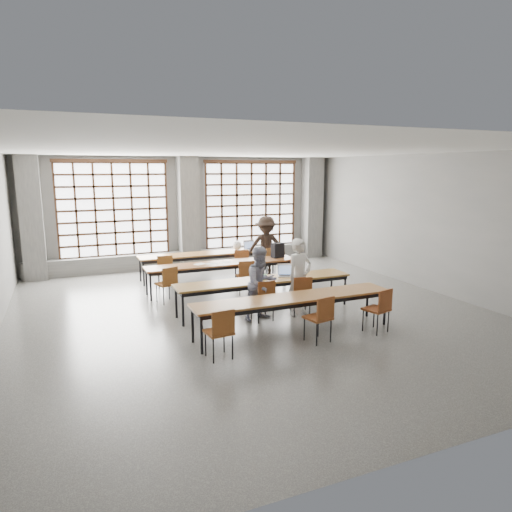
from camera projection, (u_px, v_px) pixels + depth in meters
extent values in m
plane|color=#4D4D4A|center=(251.00, 312.00, 10.09)|extent=(11.00, 11.00, 0.00)
plane|color=silver|center=(251.00, 150.00, 9.43)|extent=(11.00, 11.00, 0.00)
plane|color=slate|center=(186.00, 212.00, 14.73)|extent=(10.00, 0.00, 10.00)
plane|color=slate|center=(450.00, 302.00, 4.79)|extent=(10.00, 0.00, 10.00)
plane|color=slate|center=(431.00, 223.00, 11.68)|extent=(0.00, 11.00, 11.00)
cube|color=#51514E|center=(31.00, 218.00, 12.75)|extent=(0.60, 0.55, 3.50)
cube|color=#51514E|center=(188.00, 212.00, 14.48)|extent=(0.60, 0.55, 3.50)
cube|color=#51514E|center=(312.00, 208.00, 16.20)|extent=(0.60, 0.55, 3.50)
cube|color=white|center=(114.00, 210.00, 13.82)|extent=(3.20, 0.02, 2.80)
cube|color=black|center=(114.00, 210.00, 13.75)|extent=(3.20, 0.05, 2.80)
cube|color=black|center=(117.00, 257.00, 14.02)|extent=(3.32, 0.07, 0.10)
cube|color=black|center=(111.00, 161.00, 13.47)|extent=(3.32, 0.07, 0.10)
cube|color=white|center=(251.00, 205.00, 15.55)|extent=(3.20, 0.02, 2.80)
cube|color=black|center=(252.00, 205.00, 15.47)|extent=(3.20, 0.05, 2.80)
cube|color=black|center=(252.00, 247.00, 15.75)|extent=(3.32, 0.07, 0.10)
cube|color=black|center=(252.00, 162.00, 15.20)|extent=(3.32, 0.07, 0.10)
cube|color=#51514E|center=(189.00, 258.00, 14.83)|extent=(9.80, 0.35, 0.50)
cube|color=brown|center=(209.00, 253.00, 13.18)|extent=(4.00, 0.70, 0.04)
cube|color=black|center=(209.00, 255.00, 13.19)|extent=(3.90, 0.64, 0.08)
cylinder|color=black|center=(144.00, 274.00, 12.25)|extent=(0.05, 0.05, 0.69)
cylinder|color=black|center=(140.00, 269.00, 12.77)|extent=(0.05, 0.05, 0.69)
cylinder|color=black|center=(273.00, 262.00, 13.72)|extent=(0.05, 0.05, 0.69)
cylinder|color=black|center=(265.00, 259.00, 14.25)|extent=(0.05, 0.05, 0.69)
cube|color=brown|center=(223.00, 263.00, 11.80)|extent=(4.00, 0.70, 0.04)
cube|color=black|center=(223.00, 266.00, 11.82)|extent=(3.90, 0.64, 0.08)
cylinder|color=black|center=(151.00, 287.00, 10.87)|extent=(0.05, 0.05, 0.69)
cylinder|color=black|center=(146.00, 281.00, 11.40)|extent=(0.05, 0.05, 0.69)
cylinder|color=black|center=(294.00, 273.00, 12.35)|extent=(0.05, 0.05, 0.69)
cylinder|color=black|center=(284.00, 269.00, 12.87)|extent=(0.05, 0.05, 0.69)
cube|color=brown|center=(265.00, 280.00, 10.05)|extent=(4.00, 0.70, 0.04)
cube|color=black|center=(265.00, 282.00, 10.06)|extent=(3.90, 0.64, 0.08)
cylinder|color=black|center=(183.00, 310.00, 9.12)|extent=(0.05, 0.05, 0.69)
cylinder|color=black|center=(176.00, 302.00, 9.64)|extent=(0.05, 0.05, 0.69)
cylinder|color=black|center=(345.00, 290.00, 10.59)|extent=(0.05, 0.05, 0.69)
cylinder|color=black|center=(331.00, 284.00, 11.12)|extent=(0.05, 0.05, 0.69)
cube|color=brown|center=(294.00, 297.00, 8.67)|extent=(4.00, 0.70, 0.04)
cube|color=black|center=(294.00, 301.00, 8.69)|extent=(3.90, 0.64, 0.08)
cylinder|color=black|center=(202.00, 335.00, 7.74)|extent=(0.05, 0.05, 0.69)
cylinder|color=black|center=(193.00, 324.00, 8.27)|extent=(0.05, 0.05, 0.69)
cylinder|color=black|center=(385.00, 308.00, 9.22)|extent=(0.05, 0.05, 0.69)
cylinder|color=black|center=(367.00, 301.00, 9.74)|extent=(0.05, 0.05, 0.69)
cube|color=brown|center=(165.00, 270.00, 12.19)|extent=(0.48, 0.48, 0.04)
cube|color=brown|center=(165.00, 263.00, 11.96)|extent=(0.40, 0.09, 0.40)
cylinder|color=black|center=(165.00, 278.00, 12.24)|extent=(0.02, 0.02, 0.45)
cube|color=brown|center=(241.00, 264.00, 13.04)|extent=(0.53, 0.53, 0.04)
cube|color=brown|center=(242.00, 257.00, 12.80)|extent=(0.39, 0.15, 0.40)
cylinder|color=black|center=(241.00, 271.00, 13.08)|extent=(0.02, 0.02, 0.45)
cube|color=brown|center=(267.00, 261.00, 13.35)|extent=(0.52, 0.52, 0.04)
cube|color=brown|center=(271.00, 255.00, 13.15)|extent=(0.39, 0.14, 0.40)
cylinder|color=black|center=(267.00, 269.00, 13.39)|extent=(0.02, 0.02, 0.45)
cube|color=brown|center=(166.00, 284.00, 10.74)|extent=(0.52, 0.52, 0.04)
cube|color=brown|center=(170.00, 276.00, 10.55)|extent=(0.39, 0.14, 0.40)
cylinder|color=black|center=(167.00, 293.00, 10.78)|extent=(0.02, 0.02, 0.45)
cube|color=brown|center=(245.00, 276.00, 11.51)|extent=(0.48, 0.48, 0.04)
cube|color=brown|center=(247.00, 269.00, 11.28)|extent=(0.40, 0.09, 0.40)
cylinder|color=black|center=(245.00, 285.00, 11.55)|extent=(0.02, 0.02, 0.45)
cube|color=brown|center=(294.00, 271.00, 12.05)|extent=(0.42, 0.42, 0.04)
cube|color=brown|center=(298.00, 264.00, 11.82)|extent=(0.40, 0.03, 0.40)
cylinder|color=black|center=(294.00, 280.00, 12.09)|extent=(0.02, 0.02, 0.45)
cube|color=brown|center=(262.00, 299.00, 9.49)|extent=(0.45, 0.45, 0.04)
cube|color=brown|center=(267.00, 291.00, 9.27)|extent=(0.40, 0.06, 0.40)
cylinder|color=black|center=(262.00, 310.00, 9.53)|extent=(0.02, 0.02, 0.45)
cube|color=maroon|center=(300.00, 295.00, 9.83)|extent=(0.51, 0.51, 0.04)
cube|color=maroon|center=(303.00, 287.00, 9.59)|extent=(0.40, 0.12, 0.40)
cylinder|color=black|center=(300.00, 305.00, 9.87)|extent=(0.02, 0.02, 0.45)
cube|color=brown|center=(219.00, 332.00, 7.57)|extent=(0.46, 0.46, 0.04)
cube|color=brown|center=(223.00, 322.00, 7.36)|extent=(0.40, 0.07, 0.40)
cylinder|color=black|center=(219.00, 345.00, 7.62)|extent=(0.02, 0.02, 0.45)
cube|color=brown|center=(318.00, 318.00, 8.30)|extent=(0.49, 0.49, 0.04)
cube|color=brown|center=(326.00, 308.00, 8.10)|extent=(0.40, 0.11, 0.40)
cylinder|color=black|center=(317.00, 330.00, 8.35)|extent=(0.02, 0.02, 0.45)
cube|color=brown|center=(376.00, 309.00, 8.80)|extent=(0.52, 0.52, 0.04)
cube|color=brown|center=(385.00, 300.00, 8.60)|extent=(0.39, 0.13, 0.40)
cylinder|color=black|center=(376.00, 320.00, 8.85)|extent=(0.02, 0.02, 0.45)
imported|color=silver|center=(300.00, 277.00, 9.81)|extent=(0.68, 0.51, 1.66)
imported|color=#191D4B|center=(261.00, 283.00, 9.47)|extent=(0.88, 0.76, 1.55)
imported|color=black|center=(266.00, 246.00, 13.31)|extent=(1.31, 1.07, 1.77)
cube|color=#B6B6BB|center=(286.00, 276.00, 10.30)|extent=(0.43, 0.37, 0.02)
cube|color=black|center=(286.00, 275.00, 10.29)|extent=(0.35, 0.28, 0.00)
cube|color=#B6B6BB|center=(285.00, 269.00, 10.42)|extent=(0.36, 0.20, 0.26)
cube|color=#82A1E1|center=(285.00, 270.00, 10.41)|extent=(0.31, 0.16, 0.21)
cube|color=#B9B8BE|center=(251.00, 249.00, 13.74)|extent=(0.39, 0.30, 0.02)
cube|color=black|center=(251.00, 249.00, 13.73)|extent=(0.32, 0.21, 0.00)
cube|color=#B9B8BE|center=(249.00, 244.00, 13.83)|extent=(0.37, 0.11, 0.26)
cube|color=#91B4FA|center=(249.00, 245.00, 13.83)|extent=(0.31, 0.09, 0.21)
ellipsoid|color=silver|center=(303.00, 274.00, 10.39)|extent=(0.10, 0.07, 0.04)
cube|color=#35812A|center=(261.00, 276.00, 10.09)|extent=(0.27, 0.18, 0.09)
cube|color=black|center=(274.00, 279.00, 10.02)|extent=(0.14, 0.08, 0.01)
cube|color=white|center=(200.00, 264.00, 11.62)|extent=(0.36, 0.32, 0.00)
cube|color=silver|center=(212.00, 264.00, 11.64)|extent=(0.36, 0.32, 0.00)
cube|color=white|center=(226.00, 262.00, 11.84)|extent=(0.34, 0.27, 0.00)
cube|color=black|center=(278.00, 250.00, 12.42)|extent=(0.35, 0.25, 0.40)
ellipsoid|color=white|center=(237.00, 246.00, 13.54)|extent=(0.32, 0.29, 0.29)
cube|color=#A81A14|center=(219.00, 329.00, 7.56)|extent=(0.21, 0.12, 0.06)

